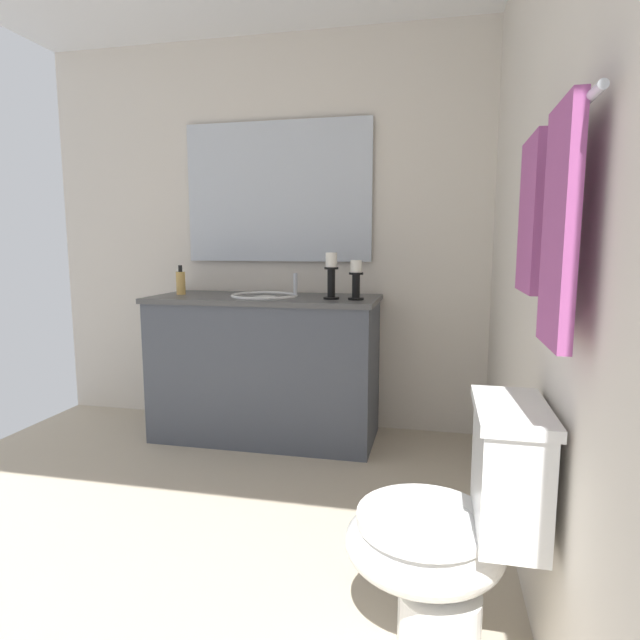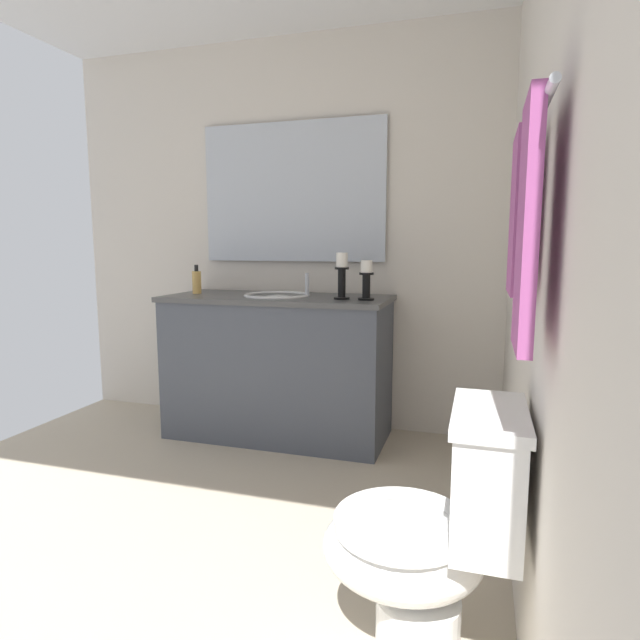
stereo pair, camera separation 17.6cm
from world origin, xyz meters
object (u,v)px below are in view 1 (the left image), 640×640
at_px(mirror, 277,192).
at_px(towel_near_vanity, 531,216).
at_px(vanity_cabinet, 266,367).
at_px(sink_basin, 265,303).
at_px(towel_center, 560,227).
at_px(candle_holder_short, 331,275).
at_px(candle_holder_tall, 356,279).
at_px(soap_bottle, 181,282).
at_px(towel_bar, 557,129).
at_px(toilet, 449,533).

height_order(mirror, towel_near_vanity, mirror).
distance_m(vanity_cabinet, sink_basin, 0.39).
bearing_deg(towel_center, candle_holder_short, -153.25).
distance_m(vanity_cabinet, candle_holder_tall, 0.79).
relative_size(vanity_cabinet, soap_bottle, 7.55).
bearing_deg(vanity_cabinet, towel_bar, 39.55).
relative_size(mirror, toilet, 1.60).
height_order(vanity_cabinet, towel_bar, towel_bar).
bearing_deg(towel_center, candle_holder_tall, -157.23).
relative_size(soap_bottle, towel_center, 0.34).
height_order(candle_holder_tall, toilet, candle_holder_tall).
bearing_deg(soap_bottle, candle_holder_short, 85.60).
xyz_separation_m(candle_holder_short, towel_bar, (1.48, 0.86, 0.45)).
xyz_separation_m(towel_bar, towel_near_vanity, (-0.19, -0.02, -0.20)).
distance_m(sink_basin, towel_near_vanity, 1.90).
bearing_deg(vanity_cabinet, soap_bottle, -90.39).
distance_m(mirror, towel_center, 2.40).
bearing_deg(candle_holder_short, candle_holder_tall, 89.51).
bearing_deg(sink_basin, vanity_cabinet, -90.00).
bearing_deg(toilet, sink_basin, -145.85).
xyz_separation_m(candle_holder_short, toilet, (1.48, 0.64, -0.64)).
bearing_deg(candle_holder_short, towel_bar, 30.18).
distance_m(soap_bottle, toilet, 2.30).
distance_m(candle_holder_tall, towel_bar, 1.71).
bearing_deg(vanity_cabinet, toilet, 34.17).
xyz_separation_m(candle_holder_tall, candle_holder_short, (-0.00, -0.14, 0.02)).
xyz_separation_m(sink_basin, candle_holder_short, (0.07, 0.42, 0.18)).
distance_m(vanity_cabinet, mirror, 1.10).
bearing_deg(sink_basin, candle_holder_short, 80.44).
relative_size(vanity_cabinet, towel_near_vanity, 3.10).
distance_m(soap_bottle, towel_bar, 2.45).
height_order(vanity_cabinet, candle_holder_short, candle_holder_short).
height_order(sink_basin, towel_bar, towel_bar).
xyz_separation_m(sink_basin, mirror, (-0.28, -0.00, 0.67)).
xyz_separation_m(mirror, soap_bottle, (0.28, -0.54, -0.56)).
distance_m(candle_holder_short, soap_bottle, 0.97).
bearing_deg(candle_holder_short, sink_basin, -99.56).
bearing_deg(candle_holder_tall, towel_near_vanity, 28.59).
relative_size(vanity_cabinet, toilet, 1.81).
height_order(sink_basin, mirror, mirror).
xyz_separation_m(vanity_cabinet, candle_holder_tall, (0.07, 0.56, 0.55)).
height_order(candle_holder_tall, towel_near_vanity, towel_near_vanity).
height_order(candle_holder_tall, candle_holder_short, candle_holder_short).
relative_size(mirror, soap_bottle, 6.67).
height_order(vanity_cabinet, mirror, mirror).
bearing_deg(towel_bar, candle_holder_tall, -154.06).
distance_m(mirror, towel_near_vanity, 2.08).
xyz_separation_m(toilet, towel_bar, (-0.01, 0.22, 1.09)).
xyz_separation_m(mirror, toilet, (1.83, 1.06, -1.13)).
bearing_deg(vanity_cabinet, mirror, 179.99).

